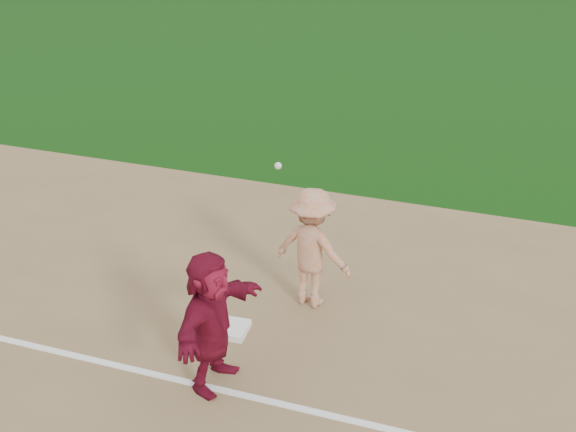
% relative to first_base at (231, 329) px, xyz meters
% --- Properties ---
extents(ground, '(160.00, 160.00, 0.00)m').
position_rel_first_base_xyz_m(ground, '(0.42, -0.33, -0.07)').
color(ground, '#0F3A0B').
rests_on(ground, ground).
extents(foul_line, '(60.00, 0.10, 0.01)m').
position_rel_first_base_xyz_m(foul_line, '(0.42, -1.13, -0.04)').
color(foul_line, white).
rests_on(foul_line, infield_dirt).
extents(first_base, '(0.46, 0.46, 0.10)m').
position_rel_first_base_xyz_m(first_base, '(0.00, 0.00, 0.00)').
color(first_base, white).
rests_on(first_base, infield_dirt).
extents(base_runner, '(0.76, 1.76, 1.83)m').
position_rel_first_base_xyz_m(base_runner, '(0.19, -1.00, 0.87)').
color(base_runner, maroon).
rests_on(base_runner, infield_dirt).
extents(first_base_play, '(1.27, 1.20, 2.47)m').
position_rel_first_base_xyz_m(first_base_play, '(0.82, 1.04, 0.85)').
color(first_base_play, '#ABABAE').
rests_on(first_base_play, infield_dirt).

